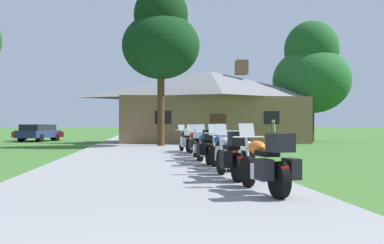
# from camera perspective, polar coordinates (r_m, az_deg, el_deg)

# --- Properties ---
(ground_plane) EXTENTS (500.00, 500.00, 0.00)m
(ground_plane) POSITION_cam_1_polar(r_m,az_deg,el_deg) (21.63, -6.23, -3.94)
(ground_plane) COLOR #386628
(asphalt_driveway) EXTENTS (6.40, 80.00, 0.06)m
(asphalt_driveway) POSITION_cam_1_polar(r_m,az_deg,el_deg) (19.63, -6.20, -4.21)
(asphalt_driveway) COLOR gray
(asphalt_driveway) RESTS_ON ground
(motorcycle_orange_nearest_to_camera) EXTENTS (0.90, 2.08, 1.30)m
(motorcycle_orange_nearest_to_camera) POSITION_cam_1_polar(r_m,az_deg,el_deg) (8.11, 9.84, -5.45)
(motorcycle_orange_nearest_to_camera) COLOR black
(motorcycle_orange_nearest_to_camera) RESTS_ON asphalt_driveway
(motorcycle_silver_second_in_row) EXTENTS (0.81, 2.08, 1.30)m
(motorcycle_silver_second_in_row) POSITION_cam_1_polar(r_m,az_deg,el_deg) (10.27, 5.20, -4.40)
(motorcycle_silver_second_in_row) COLOR black
(motorcycle_silver_second_in_row) RESTS_ON asphalt_driveway
(motorcycle_blue_third_in_row) EXTENTS (0.93, 2.07, 1.30)m
(motorcycle_blue_third_in_row) POSITION_cam_1_polar(r_m,az_deg,el_deg) (12.41, 4.33, -3.72)
(motorcycle_blue_third_in_row) COLOR black
(motorcycle_blue_third_in_row) RESTS_ON asphalt_driveway
(motorcycle_blue_fourth_in_row) EXTENTS (0.79, 2.08, 1.30)m
(motorcycle_blue_fourth_in_row) POSITION_cam_1_polar(r_m,az_deg,el_deg) (14.33, 1.89, -3.28)
(motorcycle_blue_fourth_in_row) COLOR black
(motorcycle_blue_fourth_in_row) RESTS_ON asphalt_driveway
(motorcycle_red_fifth_in_row) EXTENTS (0.66, 2.08, 1.30)m
(motorcycle_red_fifth_in_row) POSITION_cam_1_polar(r_m,az_deg,el_deg) (16.29, 0.74, -2.91)
(motorcycle_red_fifth_in_row) COLOR black
(motorcycle_red_fifth_in_row) RESTS_ON asphalt_driveway
(motorcycle_red_sixth_in_row) EXTENTS (0.86, 2.08, 1.30)m
(motorcycle_red_sixth_in_row) POSITION_cam_1_polar(r_m,az_deg,el_deg) (18.60, 0.49, -2.63)
(motorcycle_red_sixth_in_row) COLOR black
(motorcycle_red_sixth_in_row) RESTS_ON asphalt_driveway
(motorcycle_black_farthest_in_row) EXTENTS (0.91, 2.08, 1.30)m
(motorcycle_black_farthest_in_row) POSITION_cam_1_polar(r_m,az_deg,el_deg) (20.60, -0.74, -2.42)
(motorcycle_black_farthest_in_row) COLOR black
(motorcycle_black_farthest_in_row) RESTS_ON asphalt_driveway
(stone_lodge) EXTENTS (14.43, 7.29, 6.39)m
(stone_lodge) POSITION_cam_1_polar(r_m,az_deg,el_deg) (33.69, 2.43, 2.11)
(stone_lodge) COLOR brown
(stone_lodge) RESTS_ON ground
(bystander_olive_shirt_near_lodge) EXTENTS (0.37, 0.49, 1.69)m
(bystander_olive_shirt_near_lodge) POSITION_cam_1_polar(r_m,az_deg,el_deg) (29.41, 10.57, -1.16)
(bystander_olive_shirt_near_lodge) COLOR black
(bystander_olive_shirt_near_lodge) RESTS_ON ground
(tree_right_of_lodge) EXTENTS (6.33, 6.33, 9.92)m
(tree_right_of_lodge) POSITION_cam_1_polar(r_m,az_deg,el_deg) (37.40, 15.34, 6.40)
(tree_right_of_lodge) COLOR #422D19
(tree_right_of_lodge) RESTS_ON ground
(tree_by_lodge_front) EXTENTS (4.81, 4.81, 9.98)m
(tree_by_lodge_front) POSITION_cam_1_polar(r_m,az_deg,el_deg) (27.62, -4.08, 11.00)
(tree_by_lodge_front) COLOR #422D19
(tree_by_lodge_front) RESTS_ON ground
(parked_navy_suv_far_left) EXTENTS (2.93, 4.91, 1.40)m
(parked_navy_suv_far_left) POSITION_cam_1_polar(r_m,az_deg,el_deg) (38.10, -19.36, -1.24)
(parked_navy_suv_far_left) COLOR navy
(parked_navy_suv_far_left) RESTS_ON ground
(parked_red_sedan_far_left) EXTENTS (4.43, 2.44, 1.20)m
(parked_red_sedan_far_left) POSITION_cam_1_polar(r_m,az_deg,el_deg) (40.08, -19.43, -1.39)
(parked_red_sedan_far_left) COLOR maroon
(parked_red_sedan_far_left) RESTS_ON ground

